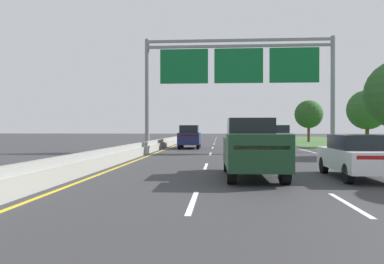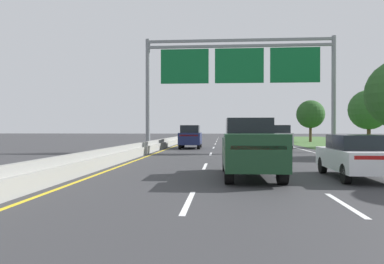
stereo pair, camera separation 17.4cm
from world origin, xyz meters
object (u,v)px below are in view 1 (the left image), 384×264
object	(u,v)px
pickup_truck_darkgreen	(252,148)
car_silver_right_lane_suv	(277,137)
roadside_tree_distant	(309,114)
car_white_right_lane_sedan	(357,156)
overhead_sign_gantry	(239,70)
car_navy_left_lane_suv	(190,136)
roadside_tree_far	(367,110)

from	to	relation	value
pickup_truck_darkgreen	car_silver_right_lane_suv	bearing A→B (deg)	-11.89
pickup_truck_darkgreen	roadside_tree_distant	xyz separation A→B (m)	(10.86, 38.58, 2.69)
pickup_truck_darkgreen	roadside_tree_distant	world-z (taller)	roadside_tree_distant
pickup_truck_darkgreen	car_silver_right_lane_suv	xyz separation A→B (m)	(3.89, 20.08, 0.02)
car_white_right_lane_sedan	car_silver_right_lane_suv	size ratio (longest dim) A/B	0.94
overhead_sign_gantry	car_navy_left_lane_suv	xyz separation A→B (m)	(-4.24, 4.42, -5.32)
car_white_right_lane_sedan	car_silver_right_lane_suv	world-z (taller)	car_silver_right_lane_suv
car_white_right_lane_sedan	overhead_sign_gantry	bearing A→B (deg)	12.56
overhead_sign_gantry	car_white_right_lane_sedan	distance (m)	17.64
overhead_sign_gantry	car_silver_right_lane_suv	xyz separation A→B (m)	(3.60, 3.85, -5.32)
car_silver_right_lane_suv	overhead_sign_gantry	bearing A→B (deg)	136.87
roadside_tree_far	roadside_tree_distant	size ratio (longest dim) A/B	0.99
pickup_truck_darkgreen	car_navy_left_lane_suv	world-z (taller)	pickup_truck_darkgreen
pickup_truck_darkgreen	roadside_tree_distant	size ratio (longest dim) A/B	0.96
car_silver_right_lane_suv	car_navy_left_lane_suv	xyz separation A→B (m)	(-7.84, 0.57, 0.00)
roadside_tree_distant	roadside_tree_far	bearing A→B (deg)	-80.27
pickup_truck_darkgreen	roadside_tree_far	world-z (taller)	roadside_tree_far
car_white_right_lane_sedan	roadside_tree_far	size ratio (longest dim) A/B	0.78
roadside_tree_far	pickup_truck_darkgreen	bearing A→B (deg)	-118.53
car_navy_left_lane_suv	roadside_tree_distant	bearing A→B (deg)	-40.53
car_white_right_lane_sedan	roadside_tree_distant	size ratio (longest dim) A/B	0.78
car_silver_right_lane_suv	pickup_truck_darkgreen	bearing A→B (deg)	169.02
car_silver_right_lane_suv	roadside_tree_far	distance (m)	10.67
pickup_truck_darkgreen	overhead_sign_gantry	bearing A→B (deg)	-1.95
car_navy_left_lane_suv	roadside_tree_far	size ratio (longest dim) A/B	0.84
roadside_tree_far	car_white_right_lane_sedan	bearing A→B (deg)	-111.19
car_white_right_lane_sedan	car_navy_left_lane_suv	bearing A→B (deg)	20.94
pickup_truck_darkgreen	roadside_tree_far	bearing A→B (deg)	-29.47
overhead_sign_gantry	car_navy_left_lane_suv	bearing A→B (deg)	133.82
overhead_sign_gantry	pickup_truck_darkgreen	bearing A→B (deg)	-91.00
overhead_sign_gantry	roadside_tree_far	xyz separation A→B (m)	(13.00, 8.20, -2.76)
overhead_sign_gantry	roadside_tree_distant	size ratio (longest dim) A/B	2.65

